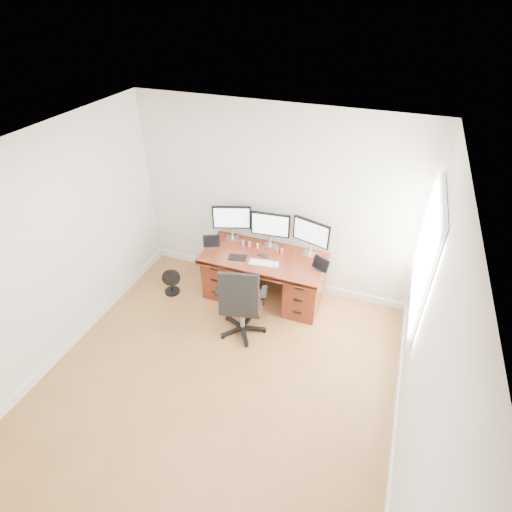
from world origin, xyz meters
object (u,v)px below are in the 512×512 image
(office_chair, at_px, (242,313))
(desk, at_px, (264,275))
(keyboard, at_px, (261,263))
(floor_fan, at_px, (171,282))
(monitor_center, at_px, (270,226))

(office_chair, bearing_deg, desk, 74.99)
(desk, height_order, keyboard, keyboard)
(desk, distance_m, floor_fan, 1.40)
(desk, height_order, monitor_center, monitor_center)
(desk, distance_m, office_chair, 0.81)
(monitor_center, bearing_deg, desk, -95.81)
(desk, xyz_separation_m, monitor_center, (0.00, 0.24, 0.68))
(desk, relative_size, floor_fan, 4.33)
(desk, xyz_separation_m, keyboard, (0.02, -0.20, 0.36))
(office_chair, distance_m, monitor_center, 1.27)
(office_chair, bearing_deg, monitor_center, 75.32)
(floor_fan, xyz_separation_m, keyboard, (1.34, 0.19, 0.57))
(keyboard, bearing_deg, floor_fan, 179.21)
(desk, bearing_deg, keyboard, -84.87)
(office_chair, height_order, keyboard, office_chair)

